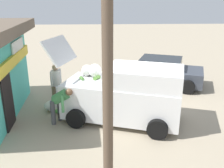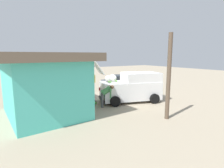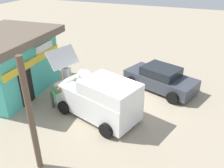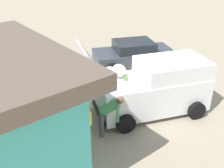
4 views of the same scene
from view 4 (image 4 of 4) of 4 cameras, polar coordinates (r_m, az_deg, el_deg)
ground_plane at (r=11.25m, az=5.80°, el=-1.71°), size 60.00×60.00×0.00m
delivery_van at (r=9.64m, az=9.17°, el=-0.62°), size 3.00×4.71×2.75m
parked_sedan at (r=13.52m, az=4.60°, el=6.31°), size 3.12×4.27×1.30m
vendor_standing at (r=9.29m, az=-8.11°, el=-1.65°), size 0.49×0.47×1.67m
customer_bending at (r=8.39m, az=-0.77°, el=-5.84°), size 0.73×0.79×1.32m
unloaded_banana_pile at (r=9.29m, az=-6.98°, el=-7.27°), size 0.74×0.69×0.41m
paint_bucket at (r=10.66m, az=-12.37°, el=-3.04°), size 0.32×0.32×0.31m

